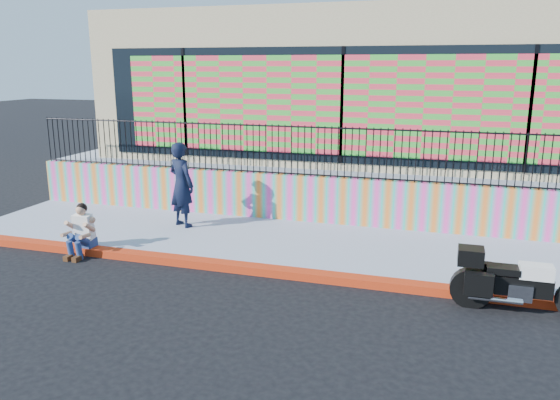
% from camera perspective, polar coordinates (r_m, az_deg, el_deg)
% --- Properties ---
extents(ground, '(90.00, 90.00, 0.00)m').
position_cam_1_polar(ground, '(10.16, 1.68, -8.10)').
color(ground, black).
rests_on(ground, ground).
extents(red_curb, '(16.00, 0.30, 0.15)m').
position_cam_1_polar(red_curb, '(10.13, 1.68, -7.71)').
color(red_curb, '#A5230B').
rests_on(red_curb, ground).
extents(sidewalk, '(16.00, 3.00, 0.15)m').
position_cam_1_polar(sidewalk, '(11.63, 3.85, -4.84)').
color(sidewalk, '#8D95A9').
rests_on(sidewalk, ground).
extents(mural_wall, '(16.00, 0.20, 1.10)m').
position_cam_1_polar(mural_wall, '(12.96, 5.52, -0.04)').
color(mural_wall, '#FF43AD').
rests_on(mural_wall, sidewalk).
extents(metal_fence, '(15.80, 0.04, 1.20)m').
position_cam_1_polar(metal_fence, '(12.74, 5.64, 4.99)').
color(metal_fence, black).
rests_on(metal_fence, mural_wall).
extents(elevated_platform, '(16.00, 10.00, 1.25)m').
position_cam_1_polar(elevated_platform, '(17.90, 8.82, 3.48)').
color(elevated_platform, '#8D95A9').
rests_on(elevated_platform, ground).
extents(storefront_building, '(14.00, 8.06, 4.00)m').
position_cam_1_polar(storefront_building, '(17.41, 9.04, 11.88)').
color(storefront_building, tan).
rests_on(storefront_building, elevated_platform).
extents(police_motorcycle, '(2.12, 0.70, 1.32)m').
position_cam_1_polar(police_motorcycle, '(9.41, 23.87, -7.56)').
color(police_motorcycle, black).
rests_on(police_motorcycle, ground).
extents(police_officer, '(0.85, 0.72, 1.97)m').
position_cam_1_polar(police_officer, '(12.77, -10.26, 1.59)').
color(police_officer, black).
rests_on(police_officer, sidewalk).
extents(seated_man, '(0.54, 0.71, 1.06)m').
position_cam_1_polar(seated_man, '(11.83, -20.19, -3.47)').
color(seated_man, navy).
rests_on(seated_man, ground).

